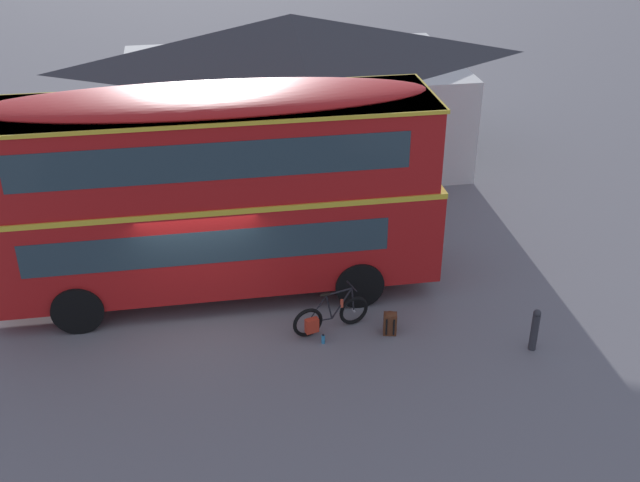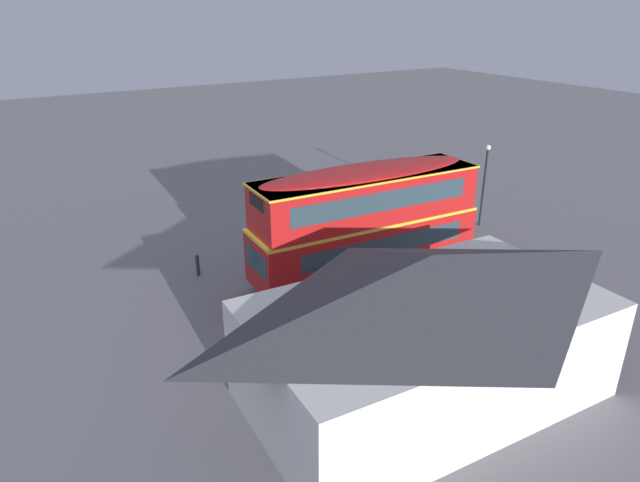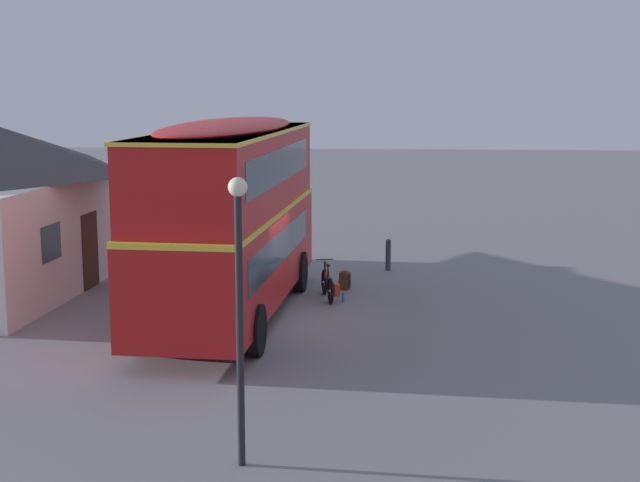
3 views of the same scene
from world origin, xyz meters
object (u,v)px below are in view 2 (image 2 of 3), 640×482
at_px(double_decker_bus, 365,218).
at_px(touring_bicycle, 296,260).
at_px(street_lamp, 485,176).
at_px(kerb_bollard, 198,265).
at_px(backpack_on_ground, 267,265).
at_px(water_bottle_blue_sports, 296,261).

xyz_separation_m(double_decker_bus, touring_bicycle, (2.09, -2.18, -2.27)).
relative_size(double_decker_bus, street_lamp, 2.31).
bearing_deg(kerb_bollard, double_decker_bus, 148.55).
relative_size(street_lamp, kerb_bollard, 4.43).
distance_m(double_decker_bus, kerb_bollard, 7.43).
bearing_deg(street_lamp, backpack_on_ground, -4.13).
bearing_deg(water_bottle_blue_sports, double_decker_bus, 126.01).
bearing_deg(street_lamp, kerb_bollard, -7.89).
relative_size(double_decker_bus, water_bottle_blue_sports, 46.57).
xyz_separation_m(double_decker_bus, street_lamp, (-8.65, -1.67, 0.04)).
xyz_separation_m(touring_bicycle, street_lamp, (-10.74, 0.51, 2.31)).
distance_m(backpack_on_ground, street_lamp, 12.26).
bearing_deg(street_lamp, double_decker_bus, 10.94).
height_order(touring_bicycle, water_bottle_blue_sports, touring_bicycle).
xyz_separation_m(double_decker_bus, water_bottle_blue_sports, (1.88, -2.59, -2.54)).
distance_m(double_decker_bus, touring_bicycle, 3.78).
height_order(double_decker_bus, kerb_bollard, double_decker_bus).
distance_m(backpack_on_ground, water_bottle_blue_sports, 1.48).
distance_m(touring_bicycle, kerb_bollard, 4.26).
distance_m(water_bottle_blue_sports, kerb_bollard, 4.36).
bearing_deg(street_lamp, touring_bicycle, -2.72).
bearing_deg(backpack_on_ground, water_bottle_blue_sports, -178.10).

